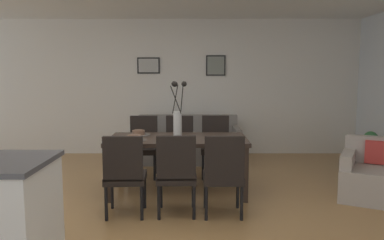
% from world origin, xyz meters
% --- Properties ---
extents(ground_plane, '(9.00, 9.00, 0.00)m').
position_xyz_m(ground_plane, '(0.00, 0.00, 0.00)').
color(ground_plane, '#A87A47').
extents(back_wall_panel, '(9.00, 0.10, 2.60)m').
position_xyz_m(back_wall_panel, '(0.00, 3.25, 1.30)').
color(back_wall_panel, white).
rests_on(back_wall_panel, ground).
extents(dining_table, '(1.80, 0.90, 0.74)m').
position_xyz_m(dining_table, '(0.20, 0.73, 0.66)').
color(dining_table, '#33261E').
rests_on(dining_table, ground).
extents(dining_chair_near_left, '(0.46, 0.46, 0.92)m').
position_xyz_m(dining_chair_near_left, '(-0.34, -0.14, 0.51)').
color(dining_chair_near_left, black).
rests_on(dining_chair_near_left, ground).
extents(dining_chair_near_right, '(0.45, 0.45, 0.92)m').
position_xyz_m(dining_chair_near_right, '(-0.36, 1.56, 0.51)').
color(dining_chair_near_right, black).
rests_on(dining_chair_near_right, ground).
extents(dining_chair_far_left, '(0.45, 0.45, 0.92)m').
position_xyz_m(dining_chair_far_left, '(0.22, -0.11, 0.51)').
color(dining_chair_far_left, black).
rests_on(dining_chair_far_left, ground).
extents(dining_chair_far_right, '(0.47, 0.47, 0.92)m').
position_xyz_m(dining_chair_far_right, '(0.19, 1.56, 0.51)').
color(dining_chair_far_right, black).
rests_on(dining_chair_far_right, ground).
extents(dining_chair_mid_left, '(0.44, 0.44, 0.92)m').
position_xyz_m(dining_chair_mid_left, '(0.74, -0.14, 0.51)').
color(dining_chair_mid_left, black).
rests_on(dining_chair_mid_left, ground).
extents(dining_chair_mid_right, '(0.45, 0.45, 0.92)m').
position_xyz_m(dining_chair_mid_right, '(0.75, 1.59, 0.51)').
color(dining_chair_mid_right, black).
rests_on(dining_chair_mid_right, ground).
extents(centerpiece_vase, '(0.21, 0.23, 0.73)m').
position_xyz_m(centerpiece_vase, '(0.20, 0.73, 1.02)').
color(centerpiece_vase, silver).
rests_on(centerpiece_vase, dining_table).
extents(placemat_near_left, '(0.32, 0.32, 0.01)m').
position_xyz_m(placemat_near_left, '(-0.34, 0.52, 0.74)').
color(placemat_near_left, '#4C4742').
rests_on(placemat_near_left, dining_table).
extents(bowl_near_left, '(0.17, 0.17, 0.07)m').
position_xyz_m(bowl_near_left, '(-0.34, 0.52, 0.78)').
color(bowl_near_left, brown).
rests_on(bowl_near_left, dining_table).
extents(placemat_near_right, '(0.32, 0.32, 0.01)m').
position_xyz_m(placemat_near_right, '(-0.34, 0.93, 0.74)').
color(placemat_near_right, '#4C4742').
rests_on(placemat_near_right, dining_table).
extents(bowl_near_right, '(0.17, 0.17, 0.07)m').
position_xyz_m(bowl_near_right, '(-0.34, 0.93, 0.78)').
color(bowl_near_right, brown).
rests_on(bowl_near_right, dining_table).
extents(sofa, '(1.83, 0.84, 0.80)m').
position_xyz_m(sofa, '(0.32, 2.60, 0.28)').
color(sofa, gray).
rests_on(sofa, ground).
extents(armchair, '(1.08, 1.08, 0.75)m').
position_xyz_m(armchair, '(2.71, 0.49, 0.29)').
color(armchair, '#ADA399').
rests_on(armchair, ground).
extents(framed_picture_left, '(0.43, 0.03, 0.31)m').
position_xyz_m(framed_picture_left, '(-0.44, 3.18, 1.72)').
color(framed_picture_left, black).
extents(framed_picture_center, '(0.37, 0.03, 0.39)m').
position_xyz_m(framed_picture_center, '(0.85, 3.18, 1.72)').
color(framed_picture_center, black).
extents(potted_plant, '(0.36, 0.36, 0.67)m').
position_xyz_m(potted_plant, '(3.16, 1.73, 0.37)').
color(potted_plant, silver).
rests_on(potted_plant, ground).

